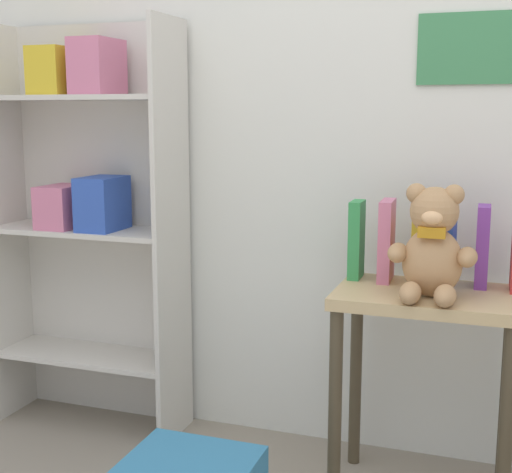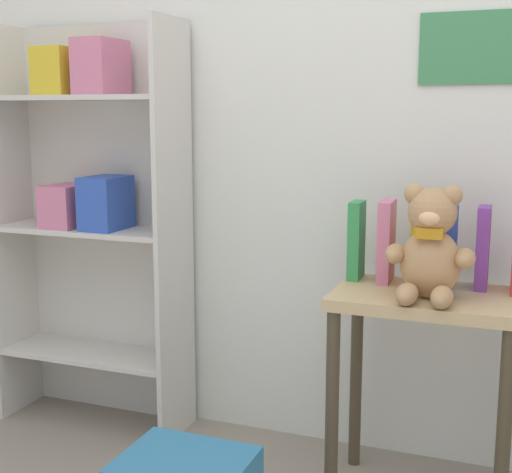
{
  "view_description": "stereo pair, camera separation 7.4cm",
  "coord_description": "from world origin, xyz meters",
  "px_view_note": "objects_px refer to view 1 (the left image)",
  "views": [
    {
      "loc": [
        0.45,
        -0.95,
        1.19
      ],
      "look_at": [
        -0.31,
        1.22,
        0.79
      ],
      "focal_mm": 50.0,
      "sensor_mm": 36.0,
      "label": 1
    },
    {
      "loc": [
        0.52,
        -0.92,
        1.19
      ],
      "look_at": [
        -0.31,
        1.22,
        0.79
      ],
      "focal_mm": 50.0,
      "sensor_mm": 36.0,
      "label": 2
    }
  ],
  "objects_px": {
    "display_table": "(426,336)",
    "book_standing_purple": "(482,246)",
    "teddy_bear": "(432,247)",
    "book_standing_yellow": "(417,246)",
    "bookshelf_side": "(90,203)",
    "book_standing_green": "(356,240)",
    "book_standing_blue": "(450,246)",
    "book_standing_pink": "(387,240)"
  },
  "relations": [
    {
      "from": "display_table",
      "to": "book_standing_purple",
      "type": "distance_m",
      "value": 0.32
    },
    {
      "from": "display_table",
      "to": "teddy_bear",
      "type": "xyz_separation_m",
      "value": [
        0.01,
        -0.07,
        0.29
      ]
    },
    {
      "from": "book_standing_yellow",
      "to": "book_standing_purple",
      "type": "xyz_separation_m",
      "value": [
        0.19,
        0.01,
        0.01
      ]
    },
    {
      "from": "bookshelf_side",
      "to": "teddy_bear",
      "type": "distance_m",
      "value": 1.3
    },
    {
      "from": "bookshelf_side",
      "to": "book_standing_purple",
      "type": "distance_m",
      "value": 1.41
    },
    {
      "from": "teddy_bear",
      "to": "book_standing_purple",
      "type": "bearing_deg",
      "value": 54.46
    },
    {
      "from": "book_standing_green",
      "to": "book_standing_purple",
      "type": "bearing_deg",
      "value": 0.6
    },
    {
      "from": "teddy_bear",
      "to": "book_standing_blue",
      "type": "height_order",
      "value": "teddy_bear"
    },
    {
      "from": "display_table",
      "to": "book_standing_yellow",
      "type": "distance_m",
      "value": 0.28
    },
    {
      "from": "book_standing_yellow",
      "to": "book_standing_purple",
      "type": "height_order",
      "value": "book_standing_purple"
    },
    {
      "from": "display_table",
      "to": "book_standing_blue",
      "type": "distance_m",
      "value": 0.29
    },
    {
      "from": "teddy_bear",
      "to": "book_standing_green",
      "type": "height_order",
      "value": "teddy_bear"
    },
    {
      "from": "bookshelf_side",
      "to": "book_standing_yellow",
      "type": "bearing_deg",
      "value": -3.17
    },
    {
      "from": "book_standing_yellow",
      "to": "book_standing_pink",
      "type": "bearing_deg",
      "value": 179.91
    },
    {
      "from": "book_standing_pink",
      "to": "display_table",
      "type": "bearing_deg",
      "value": -38.88
    },
    {
      "from": "book_standing_pink",
      "to": "teddy_bear",
      "type": "bearing_deg",
      "value": -49.83
    },
    {
      "from": "bookshelf_side",
      "to": "book_standing_green",
      "type": "xyz_separation_m",
      "value": [
        1.02,
        -0.06,
        -0.07
      ]
    },
    {
      "from": "display_table",
      "to": "book_standing_yellow",
      "type": "relative_size",
      "value": 2.83
    },
    {
      "from": "book_standing_yellow",
      "to": "book_standing_green",
      "type": "bearing_deg",
      "value": 179.66
    },
    {
      "from": "book_standing_purple",
      "to": "bookshelf_side",
      "type": "bearing_deg",
      "value": 176.31
    },
    {
      "from": "book_standing_pink",
      "to": "book_standing_yellow",
      "type": "distance_m",
      "value": 0.1
    },
    {
      "from": "book_standing_pink",
      "to": "book_standing_green",
      "type": "bearing_deg",
      "value": 176.52
    },
    {
      "from": "bookshelf_side",
      "to": "book_standing_green",
      "type": "height_order",
      "value": "bookshelf_side"
    },
    {
      "from": "book_standing_yellow",
      "to": "bookshelf_side",
      "type": "bearing_deg",
      "value": 177.45
    },
    {
      "from": "book_standing_pink",
      "to": "book_standing_purple",
      "type": "height_order",
      "value": "book_standing_pink"
    },
    {
      "from": "bookshelf_side",
      "to": "book_standing_blue",
      "type": "distance_m",
      "value": 1.31
    },
    {
      "from": "book_standing_purple",
      "to": "display_table",
      "type": "bearing_deg",
      "value": -141.96
    },
    {
      "from": "book_standing_yellow",
      "to": "book_standing_blue",
      "type": "relative_size",
      "value": 0.95
    },
    {
      "from": "display_table",
      "to": "book_standing_pink",
      "type": "xyz_separation_m",
      "value": [
        -0.14,
        0.11,
        0.26
      ]
    },
    {
      "from": "book_standing_pink",
      "to": "book_standing_yellow",
      "type": "relative_size",
      "value": 1.1
    },
    {
      "from": "book_standing_green",
      "to": "book_standing_purple",
      "type": "height_order",
      "value": "same"
    },
    {
      "from": "book_standing_green",
      "to": "teddy_bear",
      "type": "bearing_deg",
      "value": -35.34
    },
    {
      "from": "bookshelf_side",
      "to": "book_standing_purple",
      "type": "height_order",
      "value": "bookshelf_side"
    },
    {
      "from": "bookshelf_side",
      "to": "book_standing_yellow",
      "type": "relative_size",
      "value": 6.46
    },
    {
      "from": "book_standing_green",
      "to": "book_standing_yellow",
      "type": "relative_size",
      "value": 1.07
    },
    {
      "from": "book_standing_blue",
      "to": "book_standing_purple",
      "type": "bearing_deg",
      "value": 4.91
    },
    {
      "from": "display_table",
      "to": "bookshelf_side",
      "type": "bearing_deg",
      "value": 172.17
    },
    {
      "from": "teddy_bear",
      "to": "book_standing_pink",
      "type": "bearing_deg",
      "value": 132.43
    },
    {
      "from": "teddy_bear",
      "to": "book_standing_yellow",
      "type": "height_order",
      "value": "teddy_bear"
    },
    {
      "from": "book_standing_blue",
      "to": "book_standing_pink",
      "type": "bearing_deg",
      "value": -175.54
    },
    {
      "from": "display_table",
      "to": "book_standing_blue",
      "type": "height_order",
      "value": "book_standing_blue"
    },
    {
      "from": "display_table",
      "to": "book_standing_yellow",
      "type": "bearing_deg",
      "value": 114.4
    }
  ]
}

